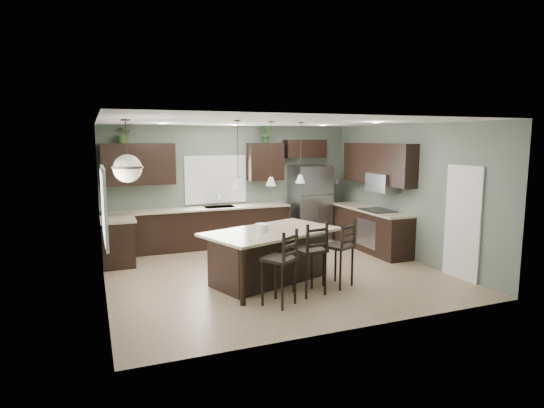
{
  "coord_description": "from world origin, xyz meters",
  "views": [
    {
      "loc": [
        -3.13,
        -7.66,
        2.51
      ],
      "look_at": [
        0.1,
        0.4,
        1.25
      ],
      "focal_mm": 30.0,
      "sensor_mm": 36.0,
      "label": 1
    }
  ],
  "objects": [
    {
      "name": "bar_stool_right",
      "position": [
        0.7,
        -1.11,
        0.58
      ],
      "size": [
        0.56,
        0.56,
        1.15
      ],
      "primitive_type": "cube",
      "rotation": [
        0.0,
        0.0,
        0.43
      ],
      "color": "black",
      "rests_on": "ground"
    },
    {
      "name": "right_lower_cabs",
      "position": [
        2.7,
        0.87,
        0.45
      ],
      "size": [
        0.6,
        2.35,
        0.9
      ],
      "primitive_type": "cube",
      "color": "black",
      "rests_on": "ground"
    },
    {
      "name": "right_upper_cabs",
      "position": [
        2.83,
        0.87,
        1.95
      ],
      "size": [
        0.34,
        2.35,
        0.9
      ],
      "primitive_type": "cube",
      "color": "black",
      "rests_on": "room_shell"
    },
    {
      "name": "pendant_right",
      "position": [
        0.39,
        -0.25,
        2.25
      ],
      "size": [
        0.17,
        0.17,
        1.1
      ],
      "primitive_type": null,
      "color": "silver",
      "rests_on": "room_shell"
    },
    {
      "name": "left_return_cabs",
      "position": [
        -2.7,
        1.7,
        0.45
      ],
      "size": [
        0.6,
        0.9,
        0.9
      ],
      "primitive_type": "cube",
      "color": "black",
      "rests_on": "ground"
    },
    {
      "name": "back_upper_left",
      "position": [
        -2.15,
        2.58,
        1.95
      ],
      "size": [
        1.55,
        0.34,
        0.9
      ],
      "primitive_type": "cube",
      "color": "black",
      "rests_on": "room_shell"
    },
    {
      "name": "bar_stool_left",
      "position": [
        -0.58,
        -1.57,
        0.59
      ],
      "size": [
        0.61,
        0.61,
        1.18
      ],
      "primitive_type": "cube",
      "rotation": [
        0.0,
        0.0,
        0.6
      ],
      "color": "black",
      "rests_on": "ground"
    },
    {
      "name": "window_back",
      "position": [
        -0.4,
        2.73,
        1.55
      ],
      "size": [
        1.35,
        0.02,
        1.0
      ],
      "primitive_type": "cube",
      "color": "white",
      "rests_on": "room_shell"
    },
    {
      "name": "bar_stool_center",
      "position": [
        0.07,
        -1.3,
        0.6
      ],
      "size": [
        0.51,
        0.51,
        1.21
      ],
      "primitive_type": "cube",
      "rotation": [
        0.0,
        0.0,
        0.15
      ],
      "color": "black",
      "rests_on": "ground"
    },
    {
      "name": "wall_oven_front",
      "position": [
        2.4,
        0.6,
        0.45
      ],
      "size": [
        0.01,
        0.72,
        0.6
      ],
      "primitive_type": "cube",
      "color": "gray",
      "rests_on": "right_lower_cabs"
    },
    {
      "name": "room_shell",
      "position": [
        0.0,
        0.0,
        1.7
      ],
      "size": [
        6.0,
        6.0,
        6.0
      ],
      "color": "slate",
      "rests_on": "ground"
    },
    {
      "name": "right_countertop",
      "position": [
        2.68,
        0.87,
        0.92
      ],
      "size": [
        0.66,
        2.35,
        0.04
      ],
      "primitive_type": "cube",
      "color": "#C2B492",
      "rests_on": "right_lower_cabs"
    },
    {
      "name": "pendant_center",
      "position": [
        -0.27,
        -0.48,
        2.25
      ],
      "size": [
        0.17,
        0.17,
        1.1
      ],
      "primitive_type": null,
      "color": "white",
      "rests_on": "room_shell"
    },
    {
      "name": "refrigerator",
      "position": [
        1.91,
        2.36,
        0.93
      ],
      "size": [
        0.9,
        0.74,
        1.85
      ],
      "primitive_type": "cube",
      "color": "#96969E",
      "rests_on": "ground"
    },
    {
      "name": "plant_back_left",
      "position": [
        -2.43,
        2.55,
        2.61
      ],
      "size": [
        0.45,
        0.41,
        0.43
      ],
      "primitive_type": "imported",
      "rotation": [
        0.0,
        0.0,
        0.23
      ],
      "color": "#314E22",
      "rests_on": "back_upper_left"
    },
    {
      "name": "kitchen_island",
      "position": [
        -0.27,
        -0.48,
        0.46
      ],
      "size": [
        2.57,
        1.97,
        0.92
      ],
      "primitive_type": "cube",
      "rotation": [
        0.0,
        0.0,
        0.34
      ],
      "color": "black",
      "rests_on": "ground"
    },
    {
      "name": "plant_back_right",
      "position": [
        0.81,
        2.55,
        2.62
      ],
      "size": [
        0.29,
        0.27,
        0.43
      ],
      "primitive_type": "imported",
      "rotation": [
        0.0,
        0.0,
        -0.4
      ],
      "color": "#2A5A27",
      "rests_on": "back_upper_right"
    },
    {
      "name": "pantry_door",
      "position": [
        2.98,
        -1.55,
        1.02
      ],
      "size": [
        0.04,
        0.82,
        2.04
      ],
      "primitive_type": "cube",
      "color": "white",
      "rests_on": "ground"
    },
    {
      "name": "microwave",
      "position": [
        2.78,
        0.6,
        1.55
      ],
      "size": [
        0.4,
        0.75,
        0.4
      ],
      "primitive_type": "cube",
      "color": "gray",
      "rests_on": "right_upper_cabs"
    },
    {
      "name": "cooktop",
      "position": [
        2.68,
        0.6,
        0.94
      ],
      "size": [
        0.58,
        0.75,
        0.02
      ],
      "primitive_type": "cube",
      "color": "black",
      "rests_on": "right_countertop"
    },
    {
      "name": "fridge_header",
      "position": [
        1.85,
        2.58,
        2.25
      ],
      "size": [
        1.05,
        0.34,
        0.45
      ],
      "primitive_type": "cube",
      "color": "black",
      "rests_on": "room_shell"
    },
    {
      "name": "back_upper_right",
      "position": [
        0.8,
        2.58,
        1.95
      ],
      "size": [
        0.85,
        0.34,
        0.9
      ],
      "primitive_type": "cube",
      "color": "black",
      "rests_on": "room_shell"
    },
    {
      "name": "left_return_countertop",
      "position": [
        -2.68,
        1.7,
        0.92
      ],
      "size": [
        0.66,
        0.96,
        0.04
      ],
      "primitive_type": "cube",
      "color": "#C2B492",
      "rests_on": "left_return_cabs"
    },
    {
      "name": "serving_dish",
      "position": [
        -0.46,
        -0.55,
        0.99
      ],
      "size": [
        0.24,
        0.24,
        0.14
      ],
      "primitive_type": "cylinder",
      "color": "silver",
      "rests_on": "kitchen_island"
    },
    {
      "name": "back_lower_cabs",
      "position": [
        -0.85,
        2.45,
        0.45
      ],
      "size": [
        4.2,
        0.6,
        0.9
      ],
      "primitive_type": "cube",
      "color": "black",
      "rests_on": "ground"
    },
    {
      "name": "ground",
      "position": [
        0.0,
        0.0,
        0.0
      ],
      "size": [
        6.0,
        6.0,
        0.0
      ],
      "primitive_type": "plane",
      "color": "#9E8466",
      "rests_on": "ground"
    },
    {
      "name": "sink_inset",
      "position": [
        -0.4,
        2.43,
        0.94
      ],
      "size": [
        0.7,
        0.45,
        0.01
      ],
      "primitive_type": "cube",
      "color": "gray",
      "rests_on": "back_countertop"
    },
    {
      "name": "chandelier",
      "position": [
        -2.6,
        -0.39,
        2.32
      ],
      "size": [
        0.47,
        0.47,
        0.97
      ],
      "primitive_type": null,
      "color": "beige",
      "rests_on": "room_shell"
    },
    {
      "name": "window_left",
      "position": [
        -2.98,
        -0.8,
        1.55
      ],
      "size": [
        0.02,
        1.1,
        1.0
      ],
      "primitive_type": "cube",
      "color": "white",
      "rests_on": "room_shell"
    },
    {
      "name": "pendant_left",
      "position": [
        -0.93,
        -0.72,
        2.25
      ],
      "size": [
        0.17,
        0.17,
        1.1
      ],
      "primitive_type": null,
      "color": "white",
      "rests_on": "room_shell"
    },
    {
      "name": "back_countertop",
      "position": [
        -0.85,
        2.43,
        0.92
      ],
      "size": [
        4.2,
        0.66,
        0.04
      ],
      "primitive_type": "cube",
      "color": "#C2B492",
      "rests_on": "back_lower_cabs"
    },
    {
      "name": "faucet",
      "position": [
        -0.4,
        2.4,
        1.08
      ],
      "size": [
        0.02,
        0.02,
        0.28
      ],
      "primitive_type": "cylinder",
      "color": "silver",
      "rests_on": "back_countertop"
    }
  ]
}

